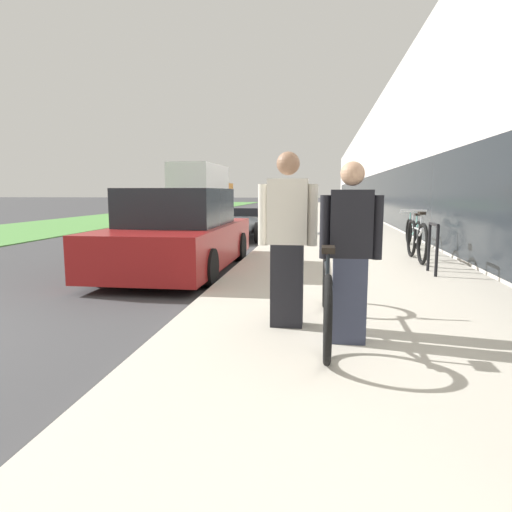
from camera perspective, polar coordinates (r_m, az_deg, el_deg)
sidewalk_slab at (r=24.18m, az=9.45°, el=4.60°), size 4.25×70.00×0.11m
storefront_facade at (r=33.09m, az=21.94°, el=10.21°), size 10.01×70.00×6.09m
lawn_strip at (r=30.30m, az=-13.61°, el=5.09°), size 5.52×70.00×0.03m
tandem_bicycle at (r=4.50m, az=8.78°, el=-4.47°), size 0.52×2.50×0.90m
person_rider at (r=4.13m, az=11.71°, el=0.34°), size 0.55×0.21×1.61m
person_bystander at (r=4.55m, az=3.95°, el=2.00°), size 0.59×0.23×1.74m
bike_rack_hoop at (r=8.07m, az=21.26°, el=1.53°), size 0.05×0.60×0.84m
cruiser_bike_nearest at (r=9.54m, az=19.46°, el=1.92°), size 0.52×1.83×0.98m
cruiser_bike_middle at (r=11.96m, az=19.06°, el=2.84°), size 0.52×1.79×0.84m
parked_sedan_curbside at (r=8.51m, az=-9.58°, el=2.72°), size 1.97×4.52×1.51m
vintage_roadster_curbside at (r=14.19m, az=-1.94°, el=3.77°), size 1.69×3.84×0.94m
moving_truck at (r=26.28m, az=-6.63°, el=8.04°), size 2.18×7.36×2.93m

